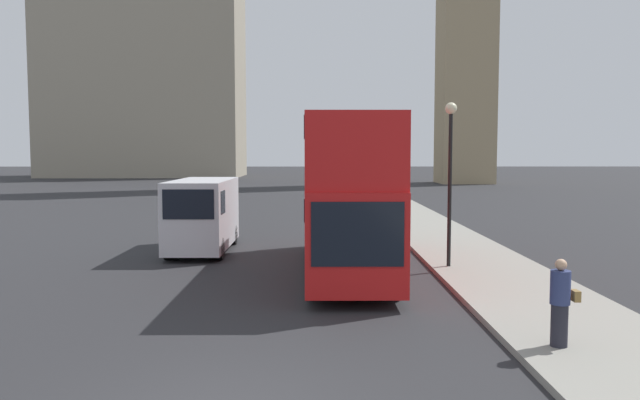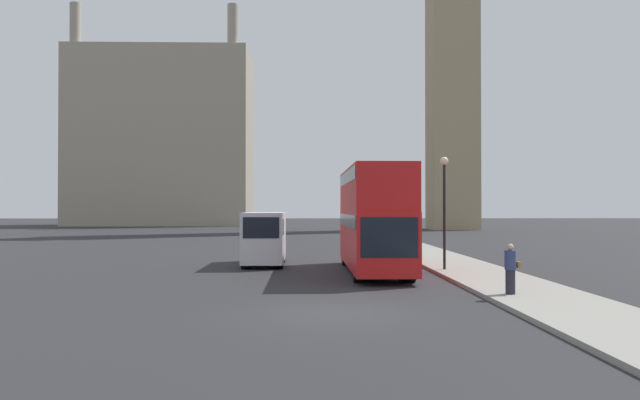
{
  "view_description": "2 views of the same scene",
  "coord_description": "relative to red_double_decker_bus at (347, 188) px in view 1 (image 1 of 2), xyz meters",
  "views": [
    {
      "loc": [
        1.39,
        -8.66,
        3.72
      ],
      "look_at": [
        1.54,
        12.31,
        2.09
      ],
      "focal_mm": 35.0,
      "sensor_mm": 36.0,
      "label": 1
    },
    {
      "loc": [
        -0.79,
        -17.41,
        2.95
      ],
      "look_at": [
        0.08,
        16.75,
        3.35
      ],
      "focal_mm": 35.0,
      "sensor_mm": 36.0,
      "label": 2
    }
  ],
  "objects": [
    {
      "name": "building_block_distant",
      "position": [
        -26.56,
        75.4,
        11.71
      ],
      "size": [
        28.75,
        13.89,
        34.76
      ],
      "color": "#9E937F",
      "rests_on": "ground_plane"
    },
    {
      "name": "red_double_decker_bus",
      "position": [
        0.0,
        0.0,
        0.0
      ],
      "size": [
        2.46,
        10.33,
        4.67
      ],
      "color": "red",
      "rests_on": "ground_plane"
    },
    {
      "name": "pedestrian",
      "position": [
        3.52,
        -8.07,
        -1.63
      ],
      "size": [
        0.52,
        0.36,
        1.62
      ],
      "color": "#23232D",
      "rests_on": "sidewalk_strip"
    },
    {
      "name": "street_lamp",
      "position": [
        3.2,
        -0.0,
        0.95
      ],
      "size": [
        0.36,
        0.36,
        5.08
      ],
      "color": "black",
      "rests_on": "sidewalk_strip"
    },
    {
      "name": "white_van",
      "position": [
        -5.15,
        3.75,
        -1.16
      ],
      "size": [
        2.03,
        5.3,
        2.68
      ],
      "color": "silver",
      "rests_on": "ground_plane"
    }
  ]
}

